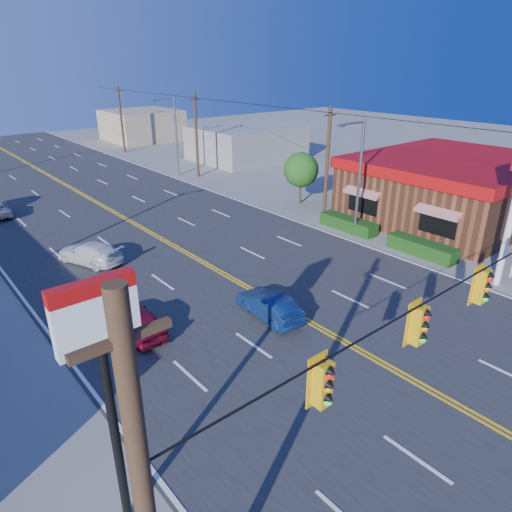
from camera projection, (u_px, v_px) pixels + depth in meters
ground at (468, 413)px, 16.13m from camera, size 160.00×160.00×0.00m
road at (176, 247)px, 30.23m from camera, size 20.00×120.00×0.06m
signal_span at (495, 292)px, 14.12m from camera, size 24.32×0.34×9.00m
kfc at (451, 187)px, 35.34m from camera, size 16.30×12.40×4.70m
pizza_hut_sign at (103, 359)px, 10.44m from camera, size 1.90×0.30×6.85m
streetlight_se at (358, 173)px, 30.56m from camera, size 2.55×0.25×8.00m
streetlight_ne at (174, 132)px, 47.49m from camera, size 2.55×0.25×8.00m
utility_pole_near at (327, 165)px, 34.33m from camera, size 0.28×0.28×8.40m
utility_pole_mid at (196, 136)px, 47.03m from camera, size 0.28×0.28×8.40m
utility_pole_far at (121, 120)px, 59.73m from camera, size 0.28×0.28×8.40m
tree_kfc_rear at (301, 170)px, 38.42m from camera, size 2.94×2.94×4.41m
bld_east_mid at (246, 143)px, 56.48m from camera, size 12.00×10.00×4.00m
bld_east_far at (142, 125)px, 70.16m from camera, size 10.00×10.00×4.40m
car_magenta at (135, 321)px, 20.54m from camera, size 1.55×3.84×1.31m
car_blue at (270, 307)px, 21.79m from camera, size 1.58×3.91×1.26m
car_white at (90, 254)px, 27.71m from camera, size 3.29×4.77×1.28m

